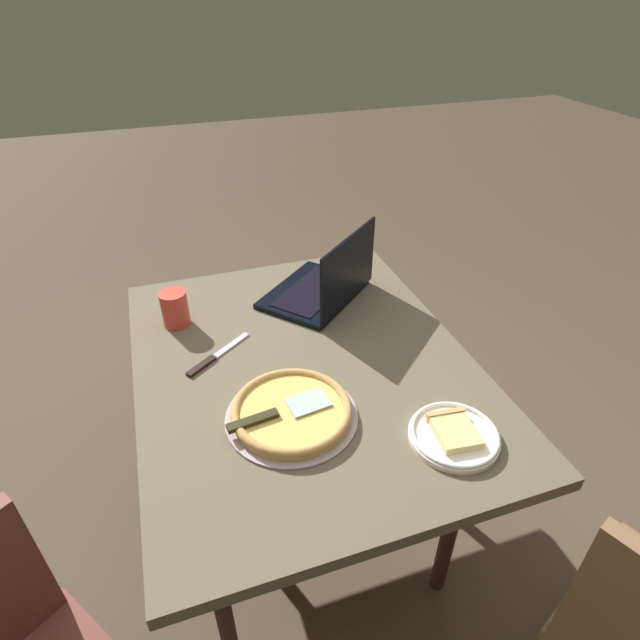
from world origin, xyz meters
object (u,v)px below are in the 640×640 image
at_px(dining_table, 305,382).
at_px(laptop, 324,286).
at_px(pizza_tray, 291,411).
at_px(drink_cup, 175,308).
at_px(pizza_plate, 454,434).
at_px(table_knife, 213,358).

xyz_separation_m(dining_table, laptop, (-0.29, 0.16, 0.12)).
bearing_deg(laptop, pizza_tray, -27.38).
distance_m(dining_table, pizza_tray, 0.23).
relative_size(laptop, drink_cup, 3.80).
bearing_deg(pizza_plate, pizza_tray, -118.75).
bearing_deg(drink_cup, pizza_tray, 24.30).
bearing_deg(table_knife, pizza_tray, 27.14).
relative_size(dining_table, pizza_plate, 5.42).
distance_m(dining_table, table_knife, 0.27).
bearing_deg(drink_cup, laptop, 89.22).
bearing_deg(pizza_tray, table_knife, -152.86).
relative_size(pizza_plate, table_knife, 1.05).
height_order(pizza_plate, drink_cup, drink_cup).
relative_size(laptop, pizza_plate, 2.01).
bearing_deg(table_knife, dining_table, 68.76).
bearing_deg(drink_cup, dining_table, 46.36).
height_order(laptop, table_knife, laptop).
height_order(pizza_plate, table_knife, pizza_plate).
bearing_deg(pizza_tray, laptop, 152.62).
bearing_deg(drink_cup, pizza_plate, 39.57).
distance_m(pizza_plate, pizza_tray, 0.39).
xyz_separation_m(laptop, pizza_tray, (0.49, -0.25, -0.03)).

